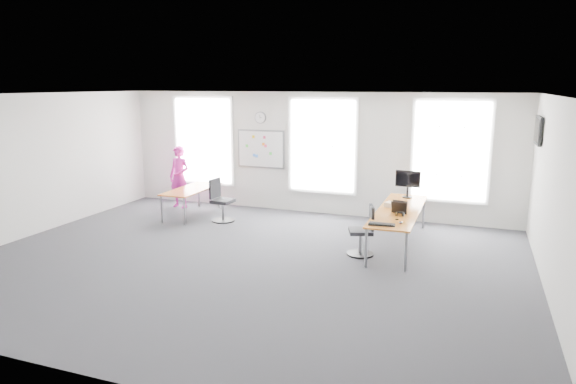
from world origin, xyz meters
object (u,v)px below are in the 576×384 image
at_px(desk_left, 192,191).
at_px(chair_left, 221,203).
at_px(person, 179,177).
at_px(keyboard, 382,225).
at_px(chair_right, 364,233).
at_px(headphones, 400,214).
at_px(monitor, 408,181).
at_px(desk_right, 399,212).

relative_size(desk_left, chair_left, 1.82).
distance_m(desk_left, person, 0.98).
distance_m(person, keyboard, 6.31).
bearing_deg(chair_right, keyboard, 23.10).
xyz_separation_m(desk_left, chair_right, (4.61, -1.52, -0.19)).
height_order(headphones, monitor, monitor).
xyz_separation_m(desk_left, chair_left, (0.92, -0.24, -0.17)).
bearing_deg(person, monitor, 5.09).
bearing_deg(monitor, person, -176.80).
relative_size(chair_left, monitor, 1.68).
distance_m(desk_right, chair_right, 1.01).
bearing_deg(headphones, desk_left, -177.88).
distance_m(chair_left, headphones, 4.44).
relative_size(chair_right, chair_left, 0.95).
relative_size(person, headphones, 10.13).
distance_m(desk_right, keyboard, 1.28).
distance_m(desk_left, headphones, 5.37).
height_order(chair_left, monitor, monitor).
height_order(chair_right, chair_left, chair_left).
relative_size(desk_right, chair_left, 3.03).
distance_m(desk_right, person, 6.02).
height_order(chair_right, headphones, chair_right).
bearing_deg(headphones, monitor, 108.31).
xyz_separation_m(desk_left, headphones, (5.22, -1.25, 0.17)).
bearing_deg(person, keyboard, -17.62).
distance_m(chair_right, monitor, 2.15).
height_order(chair_left, person, person).
relative_size(person, keyboard, 3.45).
relative_size(chair_left, keyboard, 2.15).
xyz_separation_m(keyboard, headphones, (0.20, 0.74, 0.03)).
bearing_deg(person, chair_right, -15.11).
bearing_deg(headphones, keyboard, -89.93).
bearing_deg(desk_right, monitor, 89.85).
xyz_separation_m(chair_left, person, (-1.65, 0.87, 0.37)).
bearing_deg(chair_left, keyboard, -107.76).
distance_m(headphones, monitor, 1.73).
height_order(desk_left, chair_right, chair_right).
distance_m(desk_left, monitor, 5.18).
bearing_deg(chair_left, monitor, -75.45).
bearing_deg(chair_right, headphones, 95.67).
bearing_deg(person, chair_left, -21.00).
relative_size(chair_right, monitor, 1.60).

